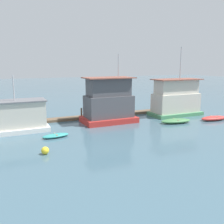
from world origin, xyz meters
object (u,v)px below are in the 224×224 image
Objects in this scene: houseboat_green at (176,99)px; dinghy_red at (214,118)px; mooring_post_far_left at (109,112)px; buoy_yellow at (45,150)px; houseboat_red at (109,102)px; houseboat_white at (16,117)px; dinghy_teal at (56,136)px; dinghy_green at (176,121)px; mooring_post_near_left at (82,114)px; mooring_post_near_right at (13,121)px.

houseboat_green reaches higher than dinghy_red.
buoy_yellow is (-10.03, -10.25, -0.52)m from mooring_post_far_left.
houseboat_red is at bearing 159.47° from dinghy_red.
houseboat_green reaches higher than houseboat_white.
dinghy_teal is 19.73m from dinghy_red.
dinghy_red is (5.34, -0.77, 0.01)m from dinghy_green.
buoy_yellow is at bearing -157.13° from houseboat_green.
dinghy_teal is 7.55m from mooring_post_near_left.
dinghy_green is 11.58m from mooring_post_near_left.
mooring_post_near_left is 0.96× the size of mooring_post_far_left.
dinghy_green is (7.08, -3.88, -2.15)m from houseboat_red.
buoy_yellow reaches higher than dinghy_green.
houseboat_green is 21.04m from mooring_post_near_right.
dinghy_teal is at bearing 67.92° from buoy_yellow.
mooring_post_near_left is at bearing 141.65° from houseboat_red.
dinghy_teal is 0.71× the size of dinghy_red.
houseboat_white reaches higher than mooring_post_far_left.
dinghy_green is at bearing 14.58° from buoy_yellow.
dinghy_teal is 4.57m from buoy_yellow.
buoy_yellow is (-19.07, -8.04, -1.97)m from houseboat_green.
houseboat_white is 20.61m from houseboat_green.
mooring_post_far_left reaches higher than dinghy_green.
dinghy_green reaches higher than dinghy_teal.
houseboat_white is at bearing 130.12° from dinghy_teal.
houseboat_red reaches higher than houseboat_white.
houseboat_red is 11.15m from mooring_post_near_right.
houseboat_green is 20.79m from buoy_yellow.
mooring_post_near_right is 11.82m from mooring_post_far_left.
houseboat_white is 4.81× the size of mooring_post_near_right.
buoy_yellow is at bearing -121.35° from mooring_post_near_left.
dinghy_teal is at bearing -49.88° from houseboat_white.
houseboat_green is 9.41m from mooring_post_far_left.
mooring_post_near_right is (-23.22, 6.84, 0.40)m from dinghy_red.
mooring_post_near_right is at bearing 163.59° from dinghy_red.
dinghy_teal is (-7.29, -3.83, -2.24)m from houseboat_red.
buoy_yellow is (-16.09, -4.18, 0.04)m from dinghy_green.
dinghy_green is 8.59m from mooring_post_far_left.
houseboat_white reaches higher than dinghy_green.
dinghy_teal is at bearing -152.28° from houseboat_red.
houseboat_red is (10.54, -0.03, 0.83)m from houseboat_white.
mooring_post_near_left reaches higher than mooring_post_near_right.
houseboat_white is 18.10m from dinghy_green.
houseboat_white is 1.61× the size of dinghy_green.
houseboat_white is at bearing 179.85° from houseboat_green.
houseboat_white is at bearing -164.53° from mooring_post_near_left.
houseboat_red is 4.96× the size of mooring_post_far_left.
dinghy_green is at bearing -18.74° from mooring_post_near_right.
houseboat_red is 5.16× the size of mooring_post_near_left.
houseboat_green is 2.41× the size of dinghy_red.
houseboat_green is at bearing -0.13° from houseboat_red.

